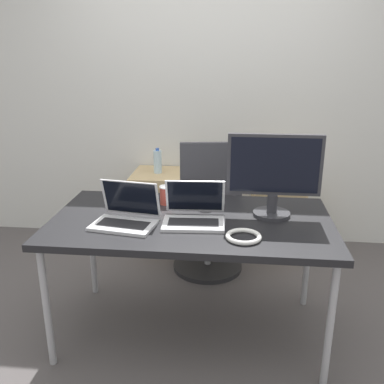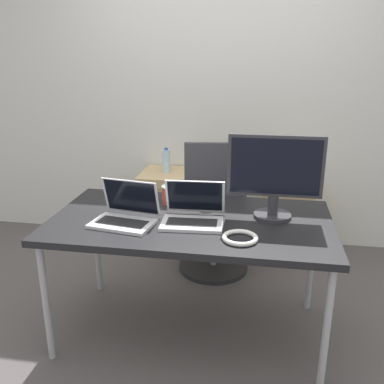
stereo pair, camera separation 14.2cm
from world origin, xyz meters
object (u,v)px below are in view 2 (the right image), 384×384
at_px(cabinet_left, 167,209).
at_px(coffee_cup_brown, 168,194).
at_px(laptop_right, 193,214).
at_px(cabinet_right, 285,216).
at_px(cable_coil, 240,238).
at_px(water_bottle, 166,161).
at_px(laptop_left, 125,214).
at_px(monitor, 275,175).
at_px(office_chair, 214,224).
at_px(coffee_cup_white, 208,199).

height_order(cabinet_left, coffee_cup_brown, coffee_cup_brown).
bearing_deg(coffee_cup_brown, laptop_right, -53.85).
height_order(cabinet_right, cable_coil, cable_coil).
relative_size(water_bottle, laptop_left, 0.58).
distance_m(laptop_right, monitor, 0.52).
xyz_separation_m(cabinet_right, coffee_cup_brown, (-0.80, -0.98, 0.49)).
xyz_separation_m(office_chair, laptop_left, (-0.41, -0.88, 0.40)).
distance_m(cabinet_left, laptop_right, 1.42).
bearing_deg(water_bottle, monitor, -51.41).
height_order(office_chair, coffee_cup_brown, office_chair).
distance_m(water_bottle, laptop_right, 1.34).
bearing_deg(water_bottle, office_chair, -43.58).
bearing_deg(laptop_left, coffee_cup_brown, 63.57).
relative_size(laptop_right, coffee_cup_white, 3.21).
xyz_separation_m(cabinet_left, coffee_cup_brown, (0.24, -0.98, 0.49)).
xyz_separation_m(cabinet_left, monitor, (0.89, -1.12, 0.68)).
relative_size(coffee_cup_white, coffee_cup_brown, 0.94).
xyz_separation_m(cabinet_right, water_bottle, (-1.04, 0.00, 0.45)).
bearing_deg(cable_coil, cabinet_left, 116.23).
height_order(laptop_left, monitor, monitor).
height_order(cabinet_left, cable_coil, cable_coil).
relative_size(laptop_left, monitor, 0.70).
bearing_deg(cabinet_right, coffee_cup_brown, -129.07).
relative_size(cabinet_left, monitor, 1.27).
bearing_deg(office_chair, cabinet_right, 38.82).
bearing_deg(cabinet_right, water_bottle, 179.88).
relative_size(cabinet_left, coffee_cup_brown, 5.80).
height_order(office_chair, laptop_left, office_chair).
bearing_deg(coffee_cup_white, cabinet_right, 61.88).
bearing_deg(cabinet_right, office_chair, -141.18).
distance_m(water_bottle, coffee_cup_brown, 1.02).
bearing_deg(laptop_left, coffee_cup_white, 36.82).
height_order(cabinet_left, monitor, monitor).
bearing_deg(coffee_cup_brown, office_chair, 65.88).
height_order(cabinet_right, coffee_cup_white, coffee_cup_white).
bearing_deg(laptop_right, cabinet_right, 64.89).
height_order(office_chair, cabinet_right, office_chair).
relative_size(laptop_left, coffee_cup_brown, 3.18).
relative_size(coffee_cup_white, cable_coil, 0.59).
bearing_deg(laptop_right, monitor, 18.60).
bearing_deg(laptop_right, office_chair, 87.66).
bearing_deg(office_chair, coffee_cup_brown, -114.12).
bearing_deg(coffee_cup_white, water_bottle, 116.14).
bearing_deg(coffee_cup_brown, monitor, -11.26).
bearing_deg(cabinet_right, laptop_right, -115.11).
bearing_deg(monitor, coffee_cup_brown, 168.74).
bearing_deg(laptop_left, cabinet_right, 53.89).
xyz_separation_m(cabinet_left, cable_coil, (0.72, -1.47, 0.44)).
bearing_deg(coffee_cup_white, coffee_cup_brown, 174.55).
bearing_deg(cabinet_left, cabinet_right, 0.00).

